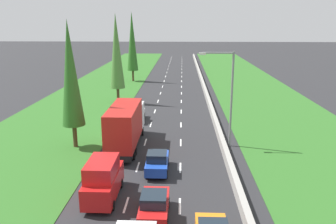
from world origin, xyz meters
TOP-DOWN VIEW (x-y plane):
  - ground_plane at (0.00, 60.00)m, footprint 300.00×300.00m
  - grass_verge_left at (-12.65, 60.00)m, footprint 14.00×140.00m
  - grass_verge_right at (14.35, 60.00)m, footprint 14.00×140.00m
  - median_barrier at (5.70, 60.00)m, footprint 0.44×120.00m
  - lane_markings at (0.00, 60.00)m, footprint 3.64×116.00m
  - red_van_left_lane at (-3.37, 21.79)m, footprint 1.96×4.90m
  - red_hatchback_centre_lane at (0.21, 19.57)m, footprint 1.74×3.90m
  - blue_hatchback_centre_lane at (-0.08, 26.17)m, footprint 1.74×3.90m
  - red_box_truck_left_lane at (-3.40, 31.59)m, footprint 2.46×9.40m
  - white_hatchback_left_lane at (-3.65, 40.65)m, footprint 1.74×3.90m
  - poplar_tree_second at (-8.25, 31.42)m, footprint 2.10×2.10m
  - poplar_tree_third at (-7.55, 49.97)m, footprint 2.12×2.12m
  - poplar_tree_fourth at (-7.98, 68.71)m, footprint 2.14×2.14m
  - street_light_mast at (6.07, 32.31)m, footprint 3.20×0.28m

SIDE VIEW (x-z plane):
  - ground_plane at x=0.00m, z-range 0.00..0.00m
  - lane_markings at x=0.00m, z-range 0.00..0.01m
  - grass_verge_left at x=-12.65m, z-range 0.00..0.04m
  - grass_verge_right at x=14.35m, z-range 0.00..0.04m
  - median_barrier at x=5.70m, z-range 0.00..0.85m
  - red_hatchback_centre_lane at x=0.21m, z-range -0.02..1.70m
  - blue_hatchback_centre_lane at x=-0.08m, z-range -0.02..1.70m
  - white_hatchback_left_lane at x=-3.65m, z-range -0.02..1.70m
  - red_van_left_lane at x=-3.37m, z-range -0.01..2.81m
  - red_box_truck_left_lane at x=-3.40m, z-range 0.09..4.27m
  - street_light_mast at x=6.07m, z-range 0.73..9.73m
  - poplar_tree_second at x=-8.25m, z-range 1.05..12.87m
  - poplar_tree_third at x=-7.55m, z-range 1.05..13.88m
  - poplar_tree_fourth at x=-7.98m, z-range 1.05..14.59m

